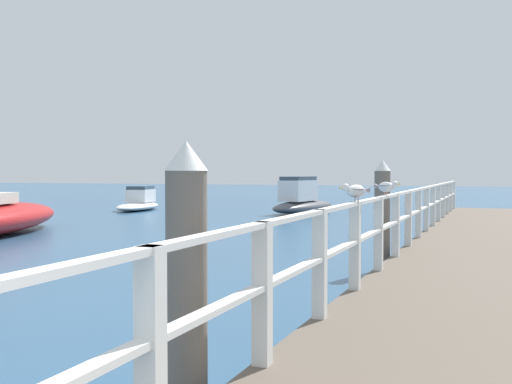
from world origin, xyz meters
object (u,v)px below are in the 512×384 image
(dock_piling_near, at_px, (187,289))
(boat_0, at_px, (139,202))
(boat_3, at_px, (302,201))
(dock_piling_far, at_px, (382,215))
(seagull_background, at_px, (386,186))
(seagull_foreground, at_px, (356,190))

(dock_piling_near, bearing_deg, boat_0, 121.47)
(boat_3, bearing_deg, dock_piling_near, 113.11)
(dock_piling_near, distance_m, dock_piling_far, 7.74)
(seagull_background, bearing_deg, seagull_foreground, 31.97)
(boat_0, bearing_deg, dock_piling_far, -58.78)
(dock_piling_far, bearing_deg, dock_piling_near, -90.00)
(seagull_background, bearing_deg, boat_0, -107.28)
(dock_piling_far, distance_m, boat_0, 19.81)
(seagull_background, relative_size, boat_3, 0.08)
(boat_3, bearing_deg, dock_piling_far, 120.11)
(seagull_foreground, height_order, boat_3, seagull_foreground)
(boat_0, height_order, boat_3, boat_3)
(boat_0, bearing_deg, seagull_foreground, -65.06)
(dock_piling_near, relative_size, seagull_background, 4.68)
(dock_piling_near, xyz_separation_m, boat_0, (-13.57, 22.17, -0.64))
(boat_3, bearing_deg, seagull_background, 118.97)
(seagull_background, xyz_separation_m, boat_0, (-13.95, 16.37, -1.21))
(dock_piling_near, height_order, seagull_background, dock_piling_near)
(dock_piling_near, distance_m, boat_3, 23.42)
(seagull_background, bearing_deg, dock_piling_near, 28.46)
(dock_piling_near, bearing_deg, seagull_foreground, 84.12)
(seagull_foreground, distance_m, boat_0, 23.21)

